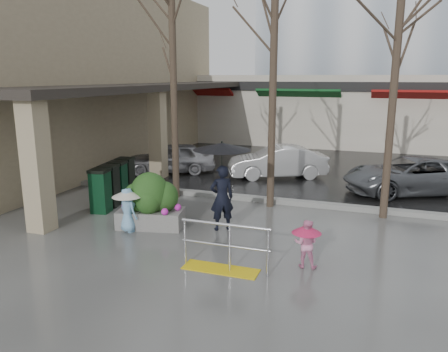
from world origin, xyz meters
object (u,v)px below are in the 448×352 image
Objects in this scene: handrail at (223,253)px; child_pink at (306,240)px; planter at (151,201)px; news_boxes at (114,184)px; tree_west at (172,38)px; car_c at (411,175)px; tree_midwest at (274,29)px; tree_mideast at (398,40)px; car_a at (171,158)px; car_b at (277,162)px; woman at (222,174)px; child_blue at (128,205)px.

child_pink is at bearing 24.85° from handrail.
planter reaches higher than news_boxes.
tree_west is 9.15m from car_c.
planter is (-2.55, -2.90, -4.52)m from tree_midwest.
tree_mideast is 1.76× the size of car_a.
tree_midwest is 1.54× the size of car_c.
tree_mideast is (3.30, -0.00, -0.37)m from tree_midwest.
car_c is at bearing 64.42° from car_a.
tree_west is at bearing -57.91° from car_b.
woman reaches higher than child_pink.
tree_west is 5.29m from planter.
car_c is at bearing -114.44° from child_blue.
woman is at bearing 110.34° from handrail.
child_pink is 0.28× the size of car_a.
handrail is 1.83× the size of child_pink.
child_blue reaches higher than child_pink.
car_b is (-0.82, 8.76, 0.25)m from handrail.
tree_west reaches higher than woman.
woman is 1.27× the size of planter.
child_blue is 0.31× the size of car_a.
tree_west reaches higher than child_pink.
tree_west is at bearing -62.54° from child_blue.
tree_mideast is at bearing -40.92° from car_c.
tree_midwest is 5.95m from planter.
child_blue is 0.63× the size of planter.
car_c is (4.84, -0.86, 0.00)m from car_b.
car_a is (-4.34, 5.82, -0.87)m from woman.
car_b is (-2.40, 8.03, 0.03)m from child_pink.
news_boxes is 9.93m from car_c.
child_blue is 2.72m from news_boxes.
child_pink is 0.89× the size of child_blue.
car_a is at bearing 111.77° from planter.
child_pink is at bearing -8.67° from car_b.
handrail is 3.32m from planter.
car_a is at bearing 122.60° from handrail.
child_blue is (-2.93, -3.42, -4.52)m from tree_midwest.
woman is at bearing -24.27° from news_boxes.
child_blue is at bearing 155.98° from handrail.
car_c reaches higher than child_pink.
child_pink is at bearing -164.89° from child_blue.
handrail is at bearing -123.19° from tree_mideast.
child_pink is 7.57m from car_c.
tree_midwest is at bearing 91.91° from handrail.
handrail is 0.42× the size of car_c.
news_boxes is 0.62× the size of car_b.
tree_midwest is 2.99× the size of woman.
tree_mideast is at bearing 26.40° from planter.
tree_midwest is at bearing -107.60° from child_blue.
tree_mideast is 9.92m from car_a.
tree_mideast reaches higher than child_pink.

